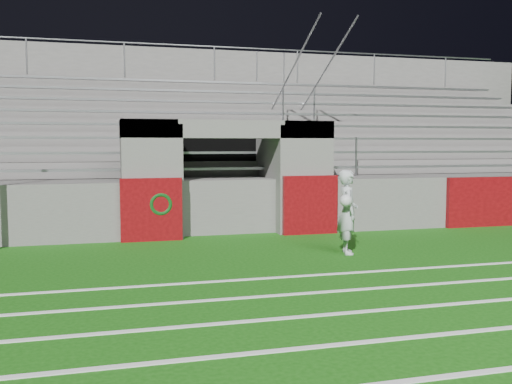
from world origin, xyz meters
name	(u,v)px	position (x,y,z in m)	size (l,w,h in m)	color
ground	(272,264)	(0.00, 0.00, 0.00)	(90.00, 90.00, 0.00)	#14510D
field_markings	(437,378)	(0.00, -5.00, 0.01)	(28.00, 8.09, 0.01)	white
stadium_structure	(197,163)	(0.00, 7.97, 1.49)	(26.00, 8.48, 5.42)	#5F5D5A
goalkeeper_with_ball	(348,211)	(1.64, 0.54, 0.80)	(0.52, 0.70, 1.59)	#B6BDC1
hose_coil	(161,206)	(-1.60, 2.92, 0.74)	(0.50, 0.14, 0.60)	#0C3F1A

